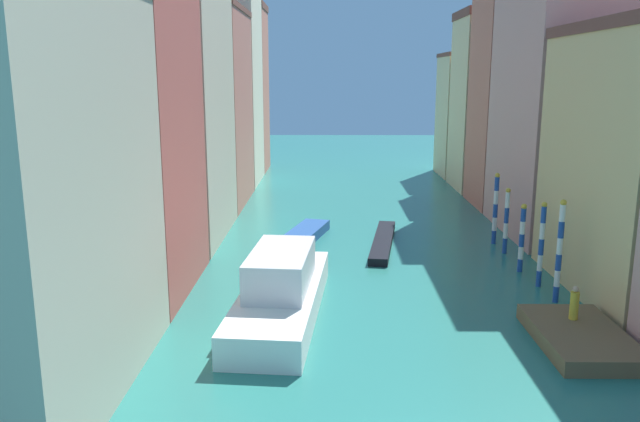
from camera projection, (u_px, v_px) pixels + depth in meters
name	position (u px, v px, depth m)	size (l,w,h in m)	color
ground_plane	(369.00, 247.00, 40.23)	(154.00, 154.00, 0.00)	#28756B
building_left_1	(102.00, 77.00, 30.13)	(7.96, 9.54, 21.30)	#B25147
building_left_2	(162.00, 91.00, 40.91)	(7.96, 11.61, 19.49)	#BCB299
building_left_3	(198.00, 107.00, 52.61)	(7.96, 11.56, 16.25)	#C6705B
building_left_4	(219.00, 71.00, 62.52)	(7.96, 9.43, 22.20)	beige
building_left_5	(232.00, 89.00, 71.10)	(7.96, 7.19, 18.48)	#C6705B
building_right_2	(570.00, 99.00, 41.97)	(7.96, 11.69, 18.37)	tan
building_right_3	(527.00, 74.00, 51.03)	(7.96, 7.42, 21.63)	#C6705B
building_right_4	(498.00, 101.00, 59.45)	(7.96, 7.89, 16.64)	beige
building_right_5	(477.00, 115.00, 67.84)	(7.96, 7.65, 13.07)	beige
waterfront_dock	(580.00, 337.00, 25.49)	(3.42, 5.89, 0.65)	brown
person_on_dock	(574.00, 304.00, 26.42)	(0.36, 0.36, 1.46)	gold
mooring_pole_0	(559.00, 251.00, 29.84)	(0.30, 0.30, 5.07)	#1E479E
mooring_pole_1	(541.00, 244.00, 32.19)	(0.29, 0.29, 4.48)	#1E479E
mooring_pole_2	(522.00, 237.00, 34.71)	(0.32, 0.32, 3.87)	#1E479E
mooring_pole_3	(506.00, 220.00, 38.29)	(0.30, 0.30, 4.08)	#1E479E
mooring_pole_4	(495.00, 208.00, 40.46)	(0.32, 0.32, 4.66)	#1E479E
vaporetto_white	(281.00, 291.00, 28.54)	(4.27, 12.03, 3.05)	white
gondola_black	(383.00, 241.00, 40.53)	(2.56, 9.73, 0.48)	black
motorboat_0	(303.00, 236.00, 41.63)	(3.56, 7.36, 0.67)	#234C93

